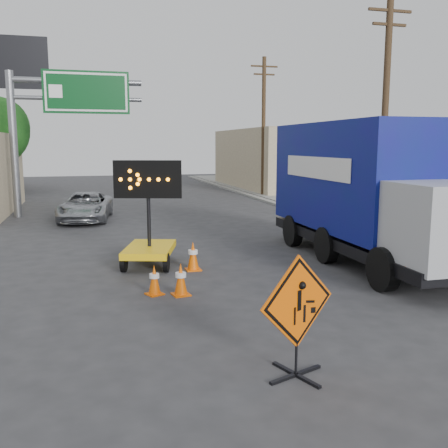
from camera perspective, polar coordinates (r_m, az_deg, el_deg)
name	(u,v)px	position (r m, az deg, el deg)	size (l,w,h in m)	color
ground	(289,352)	(8.72, 7.42, -14.25)	(100.00, 100.00, 0.00)	#2D2D30
curb_right	(308,214)	(24.88, 9.60, 1.14)	(0.40, 60.00, 0.12)	gray
sidewalk_right	(350,212)	(25.91, 14.24, 1.33)	(4.00, 60.00, 0.15)	gray
building_right_far	(297,159)	(40.73, 8.34, 7.38)	(10.00, 14.00, 4.60)	tan
highway_gantry	(58,110)	(25.43, -18.43, 12.30)	(6.18, 0.38, 6.90)	slate
utility_pole_near	(385,112)	(20.67, 17.93, 12.09)	(1.80, 0.26, 9.00)	#432E1D
utility_pole_far	(264,125)	(33.32, 4.54, 11.19)	(1.80, 0.26, 9.00)	#432E1D
construction_sign	(297,313)	(7.54, 8.37, -10.07)	(1.33, 0.96, 1.87)	black
arrow_board	(149,243)	(14.40, -8.52, -2.12)	(1.85, 2.39, 3.01)	yellow
pickup_truck	(86,206)	(23.66, -15.53, 1.94)	(2.12, 4.59, 1.28)	#A7A9AE
box_truck	(366,199)	(15.27, 15.94, 2.76)	(2.80, 8.62, 4.09)	black
cone_a	(181,279)	(11.58, -4.97, -6.30)	(0.44, 0.44, 0.76)	#E95904
cone_b	(154,280)	(11.70, -7.97, -6.34)	(0.47, 0.47, 0.70)	#E95904
cone_c	(193,256)	(13.82, -3.56, -3.65)	(0.42, 0.42, 0.81)	#E95904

